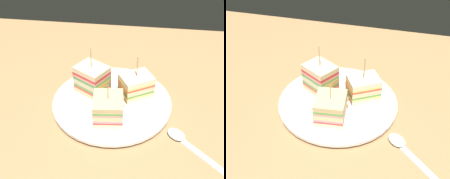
{
  "view_description": "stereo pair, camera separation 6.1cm",
  "coord_description": "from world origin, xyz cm",
  "views": [
    {
      "loc": [
        -6.49,
        47.93,
        41.87
      ],
      "look_at": [
        0.0,
        0.0,
        4.34
      ],
      "focal_mm": 45.34,
      "sensor_mm": 36.0,
      "label": 1
    },
    {
      "loc": [
        -12.49,
        46.72,
        41.87
      ],
      "look_at": [
        0.0,
        0.0,
        4.34
      ],
      "focal_mm": 45.34,
      "sensor_mm": 36.0,
      "label": 2
    }
  ],
  "objects": [
    {
      "name": "sandwich_wedge_2",
      "position": [
        4.9,
        -2.89,
        4.57
      ],
      "size": [
        8.55,
        8.1,
        11.44
      ],
      "rotation": [
        0.0,
        0.0,
        8.89
      ],
      "color": "#D7B980",
      "rests_on": "plate"
    },
    {
      "name": "sandwich_wedge_0",
      "position": [
        0.12,
        5.68,
        3.91
      ],
      "size": [
        6.65,
        7.35,
        8.36
      ],
      "rotation": [
        0.0,
        0.0,
        4.82
      ],
      "color": "beige",
      "rests_on": "plate"
    },
    {
      "name": "sandwich_wedge_1",
      "position": [
        -5.03,
        -2.64,
        3.91
      ],
      "size": [
        8.4,
        7.84,
        10.16
      ],
      "rotation": [
        0.0,
        0.0,
        6.81
      ],
      "color": "beige",
      "rests_on": "plate"
    },
    {
      "name": "spoon",
      "position": [
        -15.18,
        8.98,
        0.41
      ],
      "size": [
        12.25,
        11.78,
        1.0
      ],
      "rotation": [
        0.0,
        0.0,
        5.52
      ],
      "color": "silver",
      "rests_on": "ground_plane"
    },
    {
      "name": "plate",
      "position": [
        0.0,
        0.0,
        0.81
      ],
      "size": [
        26.29,
        26.29,
        1.34
      ],
      "color": "white",
      "rests_on": "ground_plane"
    },
    {
      "name": "ground_plane",
      "position": [
        0.0,
        0.0,
        -0.9
      ],
      "size": [
        124.94,
        82.71,
        1.8
      ],
      "primitive_type": "cube",
      "color": "#A5794D"
    },
    {
      "name": "chip_pile",
      "position": [
        0.45,
        0.47,
        2.28
      ],
      "size": [
        6.19,
        6.82,
        2.23
      ],
      "color": "#EDD37D",
      "rests_on": "plate"
    }
  ]
}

